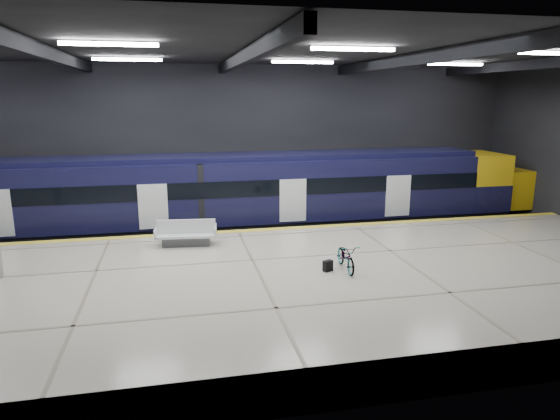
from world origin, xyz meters
name	(u,v)px	position (x,y,z in m)	size (l,w,h in m)	color
ground	(248,280)	(0.00, 0.00, 0.00)	(30.00, 30.00, 0.00)	black
room_shell	(246,120)	(0.00, 0.00, 5.72)	(30.10, 16.10, 8.05)	black
platform	(260,292)	(0.00, -2.50, 0.55)	(30.00, 11.00, 1.10)	beige
safety_strip	(238,231)	(0.00, 2.75, 1.11)	(30.00, 0.40, 0.01)	yellow
rails	(231,237)	(0.00, 5.50, 0.08)	(30.00, 1.52, 0.16)	gray
train	(261,194)	(1.43, 5.50, 2.06)	(29.40, 2.84, 3.79)	black
bench	(186,236)	(-2.11, 1.21, 1.45)	(2.31, 1.14, 0.98)	#595B60
bicycle	(346,257)	(2.76, -2.58, 1.54)	(0.58, 1.67, 0.88)	#99999E
pannier_bag	(328,266)	(2.16, -2.58, 1.28)	(0.30, 0.18, 0.35)	black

